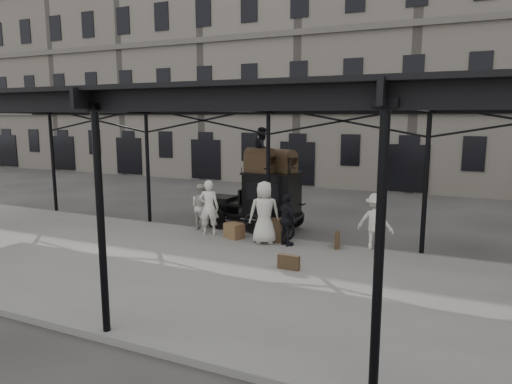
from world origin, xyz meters
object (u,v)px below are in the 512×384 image
(porter_official, at_px, (287,220))
(bicycle, at_px, (269,221))
(steamer_trunk_roof_near, at_px, (260,162))
(porter_left, at_px, (209,207))
(taxi, at_px, (264,198))
(steamer_trunk_platform, at_px, (271,231))

(porter_official, height_order, bicycle, porter_official)
(bicycle, height_order, steamer_trunk_roof_near, steamer_trunk_roof_near)
(porter_official, distance_m, steamer_trunk_roof_near, 3.10)
(porter_official, height_order, steamer_trunk_roof_near, steamer_trunk_roof_near)
(steamer_trunk_roof_near, bearing_deg, porter_left, -115.43)
(taxi, bearing_deg, steamer_trunk_platform, -60.96)
(porter_official, bearing_deg, taxi, -19.35)
(taxi, xyz_separation_m, porter_left, (-1.20, -2.02, -0.10))
(porter_official, relative_size, bicycle, 0.78)
(steamer_trunk_roof_near, relative_size, steamer_trunk_platform, 1.13)
(bicycle, xyz_separation_m, steamer_trunk_platform, (0.25, -0.44, -0.23))
(porter_left, distance_m, porter_official, 2.94)
(bicycle, bearing_deg, steamer_trunk_platform, -136.36)
(porter_left, bearing_deg, steamer_trunk_platform, 164.54)
(porter_left, relative_size, steamer_trunk_platform, 2.14)
(taxi, distance_m, bicycle, 1.77)
(taxi, distance_m, steamer_trunk_platform, 2.32)
(porter_left, relative_size, porter_official, 1.15)
(porter_left, xyz_separation_m, porter_official, (2.93, -0.19, -0.12))
(porter_left, bearing_deg, porter_official, 158.65)
(steamer_trunk_platform, bearing_deg, porter_official, -47.87)
(bicycle, distance_m, steamer_trunk_platform, 0.55)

